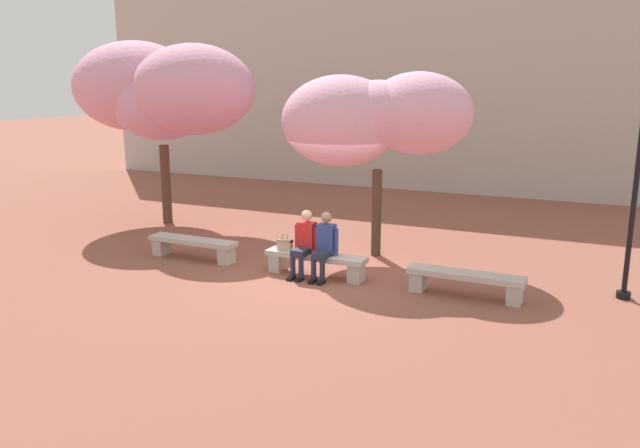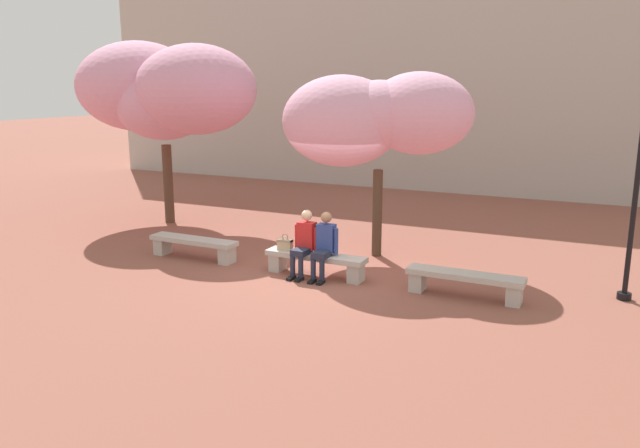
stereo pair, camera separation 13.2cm
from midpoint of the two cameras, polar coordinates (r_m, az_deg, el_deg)
name	(u,v)px [view 1 (the left image)]	position (r m, az deg, el deg)	size (l,w,h in m)	color
ground_plane	(316,276)	(12.22, -0.70, -4.77)	(100.00, 100.00, 0.00)	#8E5142
building_facade	(463,67)	(23.47, 12.76, 13.79)	(28.00, 4.00, 8.43)	#B7B2A8
stone_bench_west_end	(193,245)	(13.59, -11.83, -1.87)	(2.05, 0.44, 0.45)	#BCB7AD
stone_bench_near_west	(316,261)	(12.13, -0.71, -3.37)	(2.05, 0.44, 0.45)	#BCB7AD
stone_bench_center	(465,280)	(11.25, 12.81, -5.01)	(2.05, 0.44, 0.45)	#BCB7AD
person_seated_left	(305,241)	(12.08, -1.73, -1.55)	(0.51, 0.70, 1.29)	black
person_seated_right	(324,243)	(11.90, 0.09, -1.76)	(0.51, 0.69, 1.29)	black
handbag	(285,244)	(12.33, -3.52, -1.83)	(0.30, 0.15, 0.34)	tan
cherry_tree_main	(374,117)	(13.26, 4.69, 9.69)	(3.95, 2.75, 3.92)	#473323
cherry_tree_secondary	(162,91)	(17.09, -14.46, 11.69)	(5.08, 3.44, 4.78)	#513828
lamp_post_with_banner	(640,154)	(11.68, 26.94, 5.70)	(0.54, 0.28, 4.22)	black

